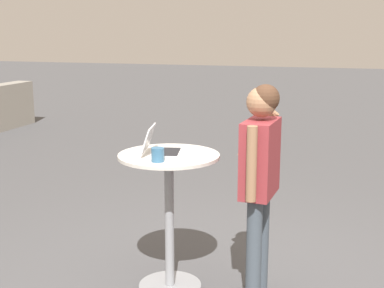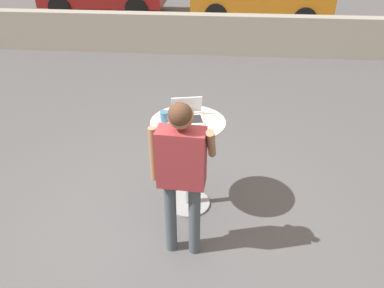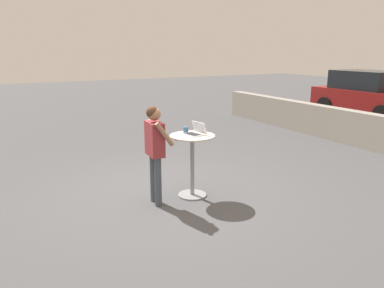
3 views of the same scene
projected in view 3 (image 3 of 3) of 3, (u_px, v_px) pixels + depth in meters
ground_plane at (166, 196)px, 6.40m from camera, size 50.00×50.00×0.00m
cafe_table at (192, 156)px, 6.25m from camera, size 0.75×0.75×1.06m
laptop at (195, 132)px, 6.18m from camera, size 0.37×0.34×0.21m
coffee_mug at (186, 130)px, 6.34m from camera, size 0.13×0.09×0.10m
standing_person at (155, 143)px, 5.85m from camera, size 0.56×0.34×1.60m
parked_car_further_down at (368, 94)px, 13.61m from camera, size 3.89×1.97×1.69m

